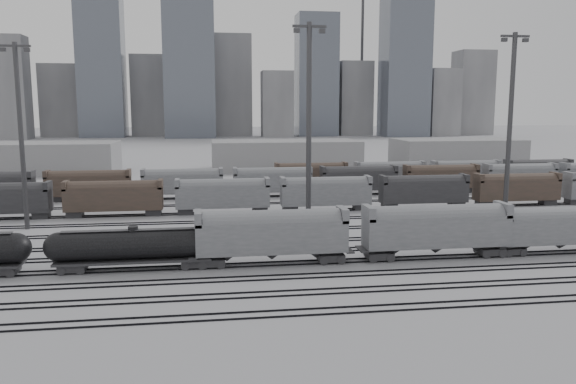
{
  "coord_description": "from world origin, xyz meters",
  "views": [
    {
      "loc": [
        -11.43,
        -58.03,
        16.94
      ],
      "look_at": [
        0.94,
        27.04,
        4.0
      ],
      "focal_mm": 35.0,
      "sensor_mm": 36.0,
      "label": 1
    }
  ],
  "objects": [
    {
      "name": "skyline",
      "position": [
        10.84,
        280.0,
        34.73
      ],
      "size": [
        316.0,
        22.4,
        95.0
      ],
      "color": "#949497",
      "rests_on": "ground"
    },
    {
      "name": "ground",
      "position": [
        0.0,
        0.0,
        0.0
      ],
      "size": [
        900.0,
        900.0,
        0.0
      ],
      "primitive_type": "plane",
      "color": "#B1B2B6",
      "rests_on": "ground"
    },
    {
      "name": "crane_right",
      "position": [
        91.26,
        305.0,
        57.39
      ],
      "size": [
        42.0,
        1.8,
        100.0
      ],
      "color": "#39393B",
      "rests_on": "ground"
    },
    {
      "name": "bg_string_mid",
      "position": [
        18.0,
        48.0,
        2.8
      ],
      "size": [
        151.0,
        3.0,
        5.6
      ],
      "color": "#27272A",
      "rests_on": "ground"
    },
    {
      "name": "hopper_car_c",
      "position": [
        29.46,
        1.0,
        3.34
      ],
      "size": [
        15.12,
        3.0,
        5.41
      ],
      "color": "#27272A",
      "rests_on": "ground"
    },
    {
      "name": "hopper_car_a",
      "position": [
        -4.62,
        1.0,
        3.63
      ],
      "size": [
        16.45,
        3.27,
        5.88
      ],
      "color": "#27272A",
      "rests_on": "ground"
    },
    {
      "name": "hopper_car_b",
      "position": [
        14.12,
        1.0,
        3.69
      ],
      "size": [
        16.69,
        3.32,
        5.97
      ],
      "color": "#27272A",
      "rests_on": "ground"
    },
    {
      "name": "tank_car_b",
      "position": [
        -19.21,
        1.0,
        2.59
      ],
      "size": [
        18.08,
        3.01,
        4.47
      ],
      "color": "#27272A",
      "rests_on": "ground"
    },
    {
      "name": "warehouse_right",
      "position": [
        60.0,
        95.0,
        4.0
      ],
      "size": [
        35.0,
        18.0,
        8.0
      ],
      "primitive_type": "cube",
      "color": "gray",
      "rests_on": "ground"
    },
    {
      "name": "tracks",
      "position": [
        0.0,
        17.5,
        0.08
      ],
      "size": [
        220.0,
        71.5,
        0.16
      ],
      "color": "black",
      "rests_on": "ground"
    },
    {
      "name": "crane_left",
      "position": [
        -28.74,
        305.0,
        57.39
      ],
      "size": [
        42.0,
        1.8,
        100.0
      ],
      "color": "#39393B",
      "rests_on": "ground"
    },
    {
      "name": "light_mast_c",
      "position": [
        2.14,
        15.97,
        14.83
      ],
      "size": [
        4.47,
        0.72,
        27.96
      ],
      "color": "#39393B",
      "rests_on": "ground"
    },
    {
      "name": "light_mast_b",
      "position": [
        -36.69,
        23.9,
        13.63
      ],
      "size": [
        4.11,
        0.66,
        25.69
      ],
      "color": "#39393B",
      "rests_on": "ground"
    },
    {
      "name": "warehouse_mid",
      "position": [
        10.0,
        95.0,
        4.0
      ],
      "size": [
        40.0,
        18.0,
        8.0
      ],
      "primitive_type": "cube",
      "color": "gray",
      "rests_on": "ground"
    },
    {
      "name": "warehouse_left",
      "position": [
        -60.0,
        95.0,
        4.0
      ],
      "size": [
        50.0,
        18.0,
        8.0
      ],
      "primitive_type": "cube",
      "color": "gray",
      "rests_on": "ground"
    },
    {
      "name": "light_mast_d",
      "position": [
        33.87,
        21.21,
        14.81
      ],
      "size": [
        4.47,
        0.71,
        27.92
      ],
      "color": "#39393B",
      "rests_on": "ground"
    },
    {
      "name": "bg_string_near",
      "position": [
        8.0,
        32.0,
        2.8
      ],
      "size": [
        151.0,
        3.0,
        5.6
      ],
      "color": "gray",
      "rests_on": "ground"
    },
    {
      "name": "bg_string_far",
      "position": [
        35.5,
        56.0,
        2.8
      ],
      "size": [
        66.0,
        3.0,
        5.6
      ],
      "color": "#4C3930",
      "rests_on": "ground"
    }
  ]
}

